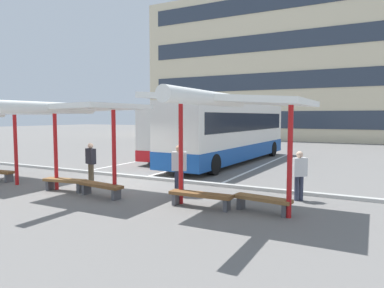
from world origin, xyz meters
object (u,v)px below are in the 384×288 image
Objects in this scene: coach_bus_1 at (230,133)px; waiting_shelter_2 at (228,102)px; bench_3 at (201,196)px; bench_1 at (65,182)px; bench_4 at (263,201)px; bench_2 at (101,187)px; waiting_shelter_1 at (76,110)px; coach_bus_0 at (194,131)px; waiting_passenger_0 at (91,160)px; waiting_passenger_1 at (179,166)px; waiting_passenger_2 at (299,172)px.

waiting_shelter_2 is (3.91, -10.17, 1.36)m from coach_bus_1.
waiting_shelter_2 is at bearing -6.85° from bench_3.
bench_1 is at bearing -103.30° from coach_bus_1.
waiting_shelter_2 is at bearing -68.96° from coach_bus_1.
waiting_shelter_2 is at bearing -153.34° from bench_4.
waiting_shelter_2 is (6.34, 0.11, 2.80)m from bench_1.
bench_3 is (3.64, 0.30, 0.00)m from bench_2.
waiting_shelter_1 is 5.26m from bench_3.
waiting_shelter_2 is 2.94m from bench_3.
coach_bus_1 is at bearing 81.72° from waiting_shelter_1.
waiting_passenger_0 is at bearing -86.12° from coach_bus_0.
waiting_shelter_1 is 2.81× the size of waiting_passenger_1.
waiting_passenger_0 reaches higher than bench_3.
coach_bus_0 is 11.61m from waiting_passenger_1.
coach_bus_1 is 6.22× the size of bench_3.
bench_1 is 8.29m from waiting_passenger_2.
waiting_shelter_2 reaches higher than bench_3.
bench_1 is (-0.90, 0.23, -2.63)m from waiting_shelter_1.
waiting_passenger_2 is at bearing 57.22° from waiting_shelter_2.
coach_bus_1 reaches higher than bench_4.
bench_2 is at bearing -173.26° from bench_4.
bench_1 is 0.32× the size of waiting_shelter_2.
coach_bus_0 is 13.27m from bench_3.
coach_bus_1 reaches higher than bench_1.
waiting_passenger_2 is at bearing 17.05° from waiting_passenger_1.
waiting_passenger_2 is (6.08, 2.58, 0.59)m from bench_2.
coach_bus_1 is 2.33× the size of waiting_shelter_2.
bench_3 is 1.90m from waiting_passenger_1.
waiting_passenger_1 is 1.08× the size of waiting_passenger_2.
waiting_shelter_1 is at bearing -153.82° from waiting_passenger_1.
waiting_passenger_0 is (-6.44, 1.34, -2.17)m from waiting_shelter_2.
bench_4 is 3.34m from waiting_passenger_1.
waiting_passenger_1 is (-2.27, 1.22, -2.11)m from waiting_shelter_2.
waiting_shelter_2 is at bearing -28.22° from waiting_passenger_1.
bench_2 is 0.35× the size of waiting_shelter_2.
coach_bus_1 is 7.19× the size of bench_1.
coach_bus_0 is at bearing 102.33° from bench_2.
waiting_shelter_1 reaches higher than bench_2.
waiting_shelter_1 is 7.77m from waiting_passenger_2.
waiting_passenger_2 is at bearing 23.00° from bench_2.
waiting_passenger_0 is 4.17m from waiting_passenger_1.
coach_bus_1 is at bearing -25.76° from coach_bus_0.
bench_3 is (3.01, -10.06, -1.43)m from coach_bus_1.
waiting_shelter_1 is 0.93× the size of waiting_shelter_2.
waiting_passenger_0 reaches higher than bench_2.
waiting_shelter_1 is (1.71, -12.07, 1.22)m from coach_bus_0.
waiting_passenger_1 is (-1.37, 1.11, 0.68)m from bench_3.
waiting_shelter_1 is at bearing -81.95° from coach_bus_0.
coach_bus_1 reaches higher than coach_bus_0.
waiting_shelter_2 reaches higher than waiting_passenger_2.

